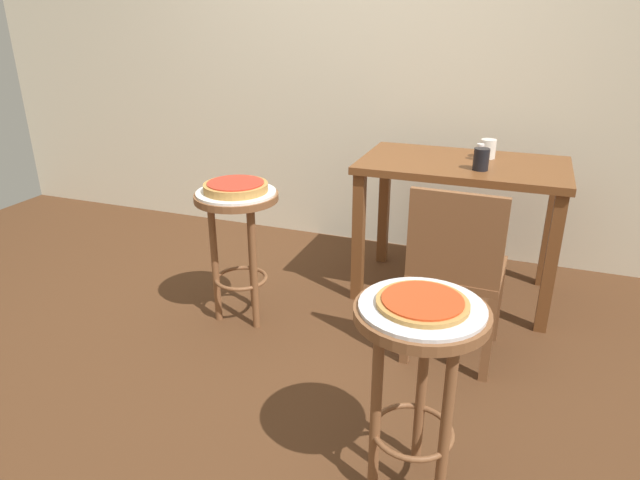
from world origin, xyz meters
TOP-DOWN VIEW (x-y plane):
  - ground_plane at (0.00, 0.00)m, footprint 6.00×6.00m
  - back_wall at (0.00, 1.65)m, footprint 6.00×0.10m
  - stool_foreground at (0.80, -0.50)m, footprint 0.42×0.42m
  - serving_plate_foreground at (0.80, -0.50)m, footprint 0.39×0.39m
  - pizza_foreground at (0.80, -0.50)m, footprint 0.28×0.28m
  - stool_middle at (-0.28, 0.32)m, footprint 0.42×0.42m
  - serving_plate_middle at (-0.28, 0.32)m, footprint 0.39×0.39m
  - pizza_middle at (-0.28, 0.32)m, footprint 0.32×0.32m
  - dining_table at (0.72, 1.02)m, footprint 1.09×0.66m
  - cup_near_edge at (0.82, 0.87)m, footprint 0.08×0.08m
  - cup_far_edge at (0.83, 1.14)m, footprint 0.08×0.08m
  - condiment_shaker at (0.80, 1.08)m, footprint 0.04×0.04m
  - wooden_chair at (0.81, 0.32)m, footprint 0.41×0.41m

SIDE VIEW (x-z plane):
  - ground_plane at x=0.00m, z-range 0.00..0.00m
  - wooden_chair at x=0.81m, z-range 0.04..0.89m
  - stool_foreground at x=0.80m, z-range 0.17..0.87m
  - stool_middle at x=-0.28m, z-range 0.17..0.87m
  - dining_table at x=0.72m, z-range 0.26..1.04m
  - serving_plate_foreground at x=0.80m, z-range 0.69..0.71m
  - serving_plate_middle at x=-0.28m, z-range 0.69..0.71m
  - pizza_foreground at x=0.80m, z-range 0.70..0.73m
  - pizza_middle at x=-0.28m, z-range 0.70..0.75m
  - condiment_shaker at x=0.80m, z-range 0.78..0.87m
  - cup_far_edge at x=0.83m, z-range 0.78..0.88m
  - cup_near_edge at x=0.82m, z-range 0.78..0.89m
  - back_wall at x=0.00m, z-range 0.00..3.00m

